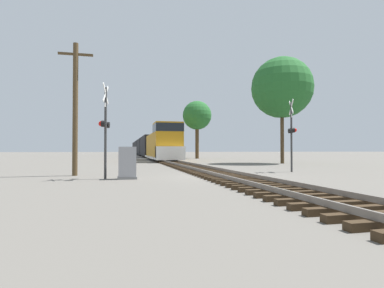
{
  "coord_description": "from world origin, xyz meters",
  "views": [
    {
      "loc": [
        -4.99,
        -14.84,
        1.38
      ],
      "look_at": [
        0.49,
        8.69,
        1.86
      ],
      "focal_mm": 28.0,
      "sensor_mm": 36.0,
      "label": 1
    }
  ],
  "objects": [
    {
      "name": "tree_mid_background",
      "position": [
        6.69,
        31.74,
        6.89
      ],
      "size": [
        4.63,
        4.63,
        9.28
      ],
      "color": "#473521",
      "rests_on": "ground"
    },
    {
      "name": "tree_far_right",
      "position": [
        10.97,
        12.89,
        7.79
      ],
      "size": [
        6.25,
        6.25,
        10.93
      ],
      "color": "#473521",
      "rests_on": "ground"
    },
    {
      "name": "freight_train",
      "position": [
        0.0,
        55.95,
        2.03
      ],
      "size": [
        3.1,
        80.15,
        4.47
      ],
      "color": "#B77A14",
      "rests_on": "ground"
    },
    {
      "name": "relay_cabinet",
      "position": [
        -4.76,
        -0.29,
        0.75
      ],
      "size": [
        0.9,
        0.67,
        1.53
      ],
      "color": "slate",
      "rests_on": "ground"
    },
    {
      "name": "crossing_signal_far",
      "position": [
        5.37,
        2.0,
        2.53
      ],
      "size": [
        0.55,
        1.01,
        4.53
      ],
      "rotation": [
        0.0,
        0.0,
        1.29
      ],
      "color": "#333333",
      "rests_on": "ground"
    },
    {
      "name": "utility_pole",
      "position": [
        -7.48,
        2.24,
        3.72
      ],
      "size": [
        1.8,
        0.27,
        7.16
      ],
      "color": "#4C3A23",
      "rests_on": "ground"
    },
    {
      "name": "rail_track_bed",
      "position": [
        0.0,
        -0.0,
        0.14
      ],
      "size": [
        2.6,
        160.0,
        0.31
      ],
      "color": "#382819",
      "rests_on": "ground"
    },
    {
      "name": "ground_plane",
      "position": [
        0.0,
        0.0,
        0.0
      ],
      "size": [
        400.0,
        400.0,
        0.0
      ],
      "primitive_type": "plane",
      "color": "#666059"
    },
    {
      "name": "crossing_signal_near",
      "position": [
        -5.81,
        -0.04,
        2.51
      ],
      "size": [
        0.49,
        1.01,
        4.53
      ],
      "rotation": [
        0.0,
        0.0,
        -1.78
      ],
      "color": "#333333",
      "rests_on": "ground"
    }
  ]
}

